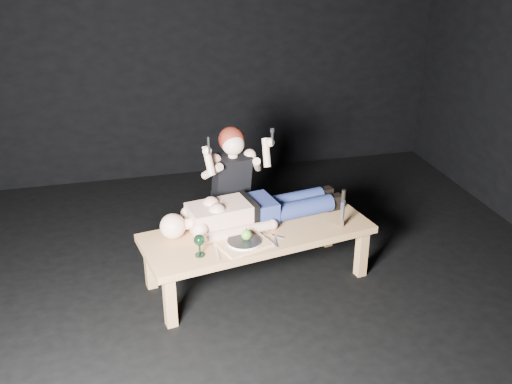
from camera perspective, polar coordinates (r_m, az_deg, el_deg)
ground at (r=4.55m, az=1.31°, el=-9.83°), size 5.00×5.00×0.00m
back_wall at (r=6.28m, az=-4.68°, el=14.85°), size 5.00×0.00×5.00m
table at (r=4.58m, az=0.15°, el=-6.22°), size 1.83×0.96×0.45m
lying_man at (r=4.55m, az=-0.06°, el=-1.45°), size 1.68×0.78×0.24m
kneeling_woman at (r=4.86m, az=-2.63°, el=0.48°), size 0.71×0.77×1.17m
serving_tray at (r=4.27m, az=-1.18°, el=-5.07°), size 0.42×0.36×0.02m
plate at (r=4.26m, az=-1.19°, el=-4.84°), size 0.30×0.30×0.02m
apple at (r=4.25m, az=-0.94°, el=-4.17°), size 0.08×0.08×0.08m
goblet at (r=4.13m, az=-5.51°, el=-5.18°), size 0.09×0.09×0.17m
fork_flat at (r=4.18m, az=-3.78°, el=-5.96°), size 0.02×0.19×0.01m
knife_flat at (r=4.32m, az=1.87°, el=-4.77°), size 0.04×0.19×0.01m
spoon_flat at (r=4.40m, az=1.64°, el=-4.22°), size 0.15×0.13×0.01m
carving_knife at (r=4.50m, az=8.42°, el=-1.60°), size 0.05×0.05×0.31m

